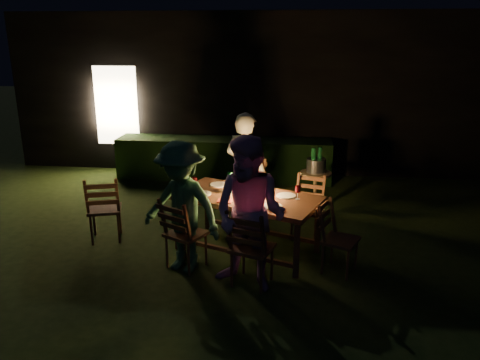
# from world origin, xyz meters

# --- Properties ---
(garden_envelope) EXTENTS (40.00, 40.00, 3.20)m
(garden_envelope) POSITION_xyz_m (-0.01, 6.15, 1.58)
(garden_envelope) COLOR black
(garden_envelope) RESTS_ON ground
(dining_table) EXTENTS (2.05, 1.52, 0.77)m
(dining_table) POSITION_xyz_m (0.29, 0.52, 0.69)
(dining_table) COLOR #552F1C
(dining_table) RESTS_ON ground
(chair_near_left) EXTENTS (0.59, 0.60, 0.95)m
(chair_near_left) POSITION_xyz_m (-0.41, -0.03, 0.29)
(chair_near_left) COLOR #552F1C
(chair_near_left) RESTS_ON ground
(chair_near_right) EXTENTS (0.56, 0.58, 0.98)m
(chair_near_right) POSITION_xyz_m (0.43, -0.36, 0.30)
(chair_near_right) COLOR #552F1C
(chair_near_right) RESTS_ON ground
(chair_far_left) EXTENTS (0.65, 0.66, 1.04)m
(chair_far_left) POSITION_xyz_m (0.15, 1.40, 0.31)
(chair_far_left) COLOR #552F1C
(chair_far_left) RESTS_ON ground
(chair_far_right) EXTENTS (0.50, 0.52, 0.91)m
(chair_far_right) POSITION_xyz_m (1.08, 1.04, 0.27)
(chair_far_right) COLOR #552F1C
(chair_far_right) RESTS_ON ground
(chair_end) EXTENTS (0.55, 0.54, 0.89)m
(chair_end) POSITION_xyz_m (1.44, 0.07, 0.27)
(chair_end) COLOR #552F1C
(chair_end) RESTS_ON ground
(chair_spare) EXTENTS (0.56, 0.58, 0.98)m
(chair_spare) POSITION_xyz_m (-1.69, 0.63, 0.30)
(chair_spare) COLOR #552F1C
(chair_spare) RESTS_ON ground
(person_house_side) EXTENTS (0.72, 0.60, 1.70)m
(person_house_side) POSITION_xyz_m (0.17, 1.45, 0.85)
(person_house_side) COLOR beige
(person_house_side) RESTS_ON ground
(person_opp_right) EXTENTS (1.03, 0.92, 1.74)m
(person_opp_right) POSITION_xyz_m (0.41, -0.41, 0.87)
(person_opp_right) COLOR #C285BA
(person_opp_right) RESTS_ON ground
(person_opp_left) EXTENTS (1.18, 0.93, 1.60)m
(person_opp_left) POSITION_xyz_m (-0.43, -0.08, 0.80)
(person_opp_left) COLOR #356B47
(person_opp_left) RESTS_ON ground
(lantern) EXTENTS (0.16, 0.16, 0.35)m
(lantern) POSITION_xyz_m (0.36, 0.55, 0.92)
(lantern) COLOR white
(lantern) RESTS_ON dining_table
(plate_far_left) EXTENTS (0.25, 0.25, 0.01)m
(plate_far_left) POSITION_xyz_m (-0.14, 0.92, 0.77)
(plate_far_left) COLOR white
(plate_far_left) RESTS_ON dining_table
(plate_near_left) EXTENTS (0.25, 0.25, 0.01)m
(plate_near_left) POSITION_xyz_m (-0.30, 0.51, 0.77)
(plate_near_left) COLOR white
(plate_near_left) RESTS_ON dining_table
(plate_far_right) EXTENTS (0.25, 0.25, 0.01)m
(plate_far_right) POSITION_xyz_m (0.79, 0.56, 0.77)
(plate_far_right) COLOR white
(plate_far_right) RESTS_ON dining_table
(plate_near_right) EXTENTS (0.25, 0.25, 0.01)m
(plate_near_right) POSITION_xyz_m (0.63, 0.15, 0.77)
(plate_near_right) COLOR white
(plate_near_right) RESTS_ON dining_table
(wineglass_a) EXTENTS (0.06, 0.06, 0.18)m
(wineglass_a) POSITION_xyz_m (0.11, 0.89, 0.86)
(wineglass_a) COLOR #59070F
(wineglass_a) RESTS_ON dining_table
(wineglass_b) EXTENTS (0.06, 0.06, 0.18)m
(wineglass_b) POSITION_xyz_m (-0.42, 0.67, 0.86)
(wineglass_b) COLOR #59070F
(wineglass_b) RESTS_ON dining_table
(wineglass_c) EXTENTS (0.06, 0.06, 0.18)m
(wineglass_c) POSITION_xyz_m (0.47, 0.15, 0.86)
(wineglass_c) COLOR #59070F
(wineglass_c) RESTS_ON dining_table
(wineglass_d) EXTENTS (0.06, 0.06, 0.18)m
(wineglass_d) POSITION_xyz_m (0.93, 0.46, 0.86)
(wineglass_d) COLOR #59070F
(wineglass_d) RESTS_ON dining_table
(wineglass_e) EXTENTS (0.06, 0.06, 0.18)m
(wineglass_e) POSITION_xyz_m (0.09, 0.28, 0.86)
(wineglass_e) COLOR silver
(wineglass_e) RESTS_ON dining_table
(bottle_table) EXTENTS (0.07, 0.07, 0.28)m
(bottle_table) POSITION_xyz_m (0.06, 0.61, 0.91)
(bottle_table) COLOR #0F471E
(bottle_table) RESTS_ON dining_table
(napkin_left) EXTENTS (0.18, 0.14, 0.01)m
(napkin_left) POSITION_xyz_m (0.03, 0.28, 0.77)
(napkin_left) COLOR red
(napkin_left) RESTS_ON dining_table
(napkin_right) EXTENTS (0.18, 0.14, 0.01)m
(napkin_right) POSITION_xyz_m (0.69, 0.04, 0.77)
(napkin_right) COLOR red
(napkin_right) RESTS_ON dining_table
(phone) EXTENTS (0.14, 0.07, 0.01)m
(phone) POSITION_xyz_m (-0.40, 0.47, 0.77)
(phone) COLOR black
(phone) RESTS_ON dining_table
(side_table) EXTENTS (0.50, 0.50, 0.67)m
(side_table) POSITION_xyz_m (1.23, 2.04, 0.59)
(side_table) COLOR brown
(side_table) RESTS_ON ground
(ice_bucket) EXTENTS (0.30, 0.30, 0.22)m
(ice_bucket) POSITION_xyz_m (1.23, 2.04, 0.78)
(ice_bucket) COLOR #A5A8AD
(ice_bucket) RESTS_ON side_table
(bottle_bucket_a) EXTENTS (0.07, 0.07, 0.32)m
(bottle_bucket_a) POSITION_xyz_m (1.18, 2.00, 0.83)
(bottle_bucket_a) COLOR #0F471E
(bottle_bucket_a) RESTS_ON side_table
(bottle_bucket_b) EXTENTS (0.07, 0.07, 0.32)m
(bottle_bucket_b) POSITION_xyz_m (1.28, 2.08, 0.83)
(bottle_bucket_b) COLOR #0F471E
(bottle_bucket_b) RESTS_ON side_table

